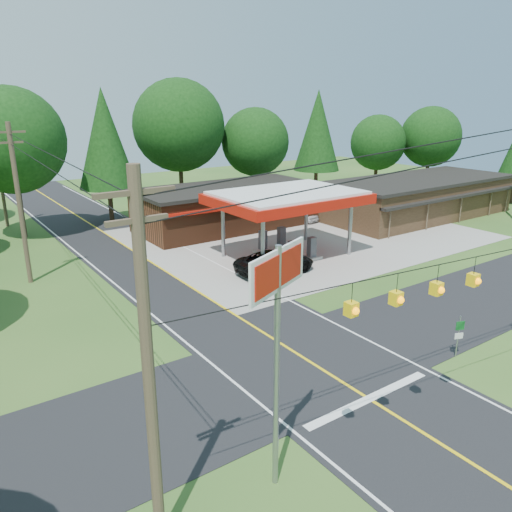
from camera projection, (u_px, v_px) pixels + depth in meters
ground at (309, 362)px, 22.39m from camera, size 120.00×120.00×0.00m
main_highway at (309, 361)px, 22.38m from camera, size 8.00×120.00×0.02m
cross_road at (309, 361)px, 22.38m from camera, size 70.00×7.00×0.02m
lane_center_yellow at (309, 361)px, 22.38m from camera, size 0.15×110.00×0.00m
gas_canopy at (288, 200)px, 36.17m from camera, size 10.60×7.40×4.88m
convenience_store at (227, 207)px, 45.23m from camera, size 16.40×7.55×3.80m
strip_building at (418, 197)px, 49.60m from camera, size 20.40×8.75×3.80m
utility_pole_near_left at (148, 369)px, 11.72m from camera, size 1.80×0.30×10.00m
utility_pole_far_left at (19, 203)px, 30.50m from camera, size 1.80×0.30×10.00m
utility_pole_north at (0, 175)px, 44.73m from camera, size 0.30×0.30×9.50m
overhead_beacons at (419, 272)px, 15.28m from camera, size 17.04×2.04×1.03m
treeline_backdrop at (120, 149)px, 39.33m from camera, size 70.27×51.59×13.30m
suv_car at (275, 262)px, 33.52m from camera, size 5.68×5.68×1.54m
sedan_car at (300, 214)px, 47.89m from camera, size 4.35×4.35×1.30m
big_stop_sign at (278, 311)px, 13.63m from camera, size 2.62×1.20×7.60m
route_sign_post at (459, 333)px, 22.45m from camera, size 0.40×0.18×2.03m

